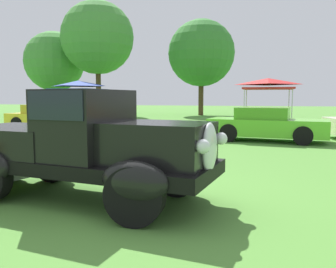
{
  "coord_description": "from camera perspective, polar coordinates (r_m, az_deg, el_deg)",
  "views": [
    {
      "loc": [
        2.03,
        -4.89,
        1.59
      ],
      "look_at": [
        0.08,
        2.3,
        0.8
      ],
      "focal_mm": 37.46,
      "sensor_mm": 36.0,
      "label": 1
    }
  ],
  "objects": [
    {
      "name": "treeline_center",
      "position": [
        31.21,
        5.45,
        12.95
      ],
      "size": [
        5.74,
        5.74,
        8.24
      ],
      "color": "#47331E",
      "rests_on": "ground_plane"
    },
    {
      "name": "ground_plane",
      "position": [
        5.53,
        -7.16,
        -10.74
      ],
      "size": [
        120.0,
        120.0,
        0.0
      ],
      "primitive_type": "plane",
      "color": "#4C8433"
    },
    {
      "name": "canopy_tent_left_field",
      "position": [
        24.94,
        -14.45,
        7.75
      ],
      "size": [
        3.01,
        3.01,
        2.71
      ],
      "color": "#B7B7BC",
      "rests_on": "ground_plane"
    },
    {
      "name": "show_car_lime",
      "position": [
        13.18,
        15.67,
        1.49
      ],
      "size": [
        4.31,
        2.2,
        1.22
      ],
      "color": "#60C62D",
      "rests_on": "ground_plane"
    },
    {
      "name": "canopy_tent_center_field",
      "position": [
        21.85,
        15.97,
        7.98
      ],
      "size": [
        2.89,
        2.89,
        2.71
      ],
      "color": "#B7B7BC",
      "rests_on": "ground_plane"
    },
    {
      "name": "treeline_far_left",
      "position": [
        35.28,
        -18.0,
        11.13
      ],
      "size": [
        5.55,
        5.55,
        7.7
      ],
      "color": "#47331E",
      "rests_on": "ground_plane"
    },
    {
      "name": "feature_pickup_truck",
      "position": [
        5.58,
        -13.69,
        -1.62
      ],
      "size": [
        4.43,
        2.25,
        1.7
      ],
      "color": "black",
      "rests_on": "ground_plane"
    },
    {
      "name": "treeline_mid_left",
      "position": [
        32.02,
        -11.4,
        15.1
      ],
      "size": [
        6.28,
        6.28,
        9.86
      ],
      "color": "#47331E",
      "rests_on": "ground_plane"
    },
    {
      "name": "spectator_near_truck",
      "position": [
        11.11,
        -9.37,
        2.45
      ],
      "size": [
        0.46,
        0.44,
        1.69
      ],
      "color": "#9E998E",
      "rests_on": "ground_plane"
    },
    {
      "name": "show_car_yellow",
      "position": [
        18.19,
        -19.12,
        2.57
      ],
      "size": [
        3.97,
        1.97,
        1.22
      ],
      "color": "yellow",
      "rests_on": "ground_plane"
    }
  ]
}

